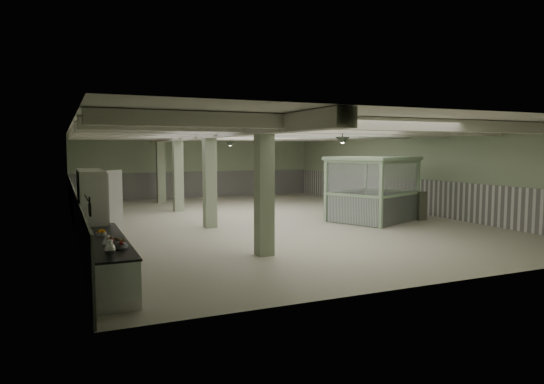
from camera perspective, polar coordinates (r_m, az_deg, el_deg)
name	(u,v)px	position (r m, az deg, el deg)	size (l,w,h in m)	color
floor	(264,220)	(19.32, -0.99, -3.27)	(20.00, 20.00, 0.00)	silver
ceiling	(263,129)	(19.13, -1.01, 7.46)	(14.00, 20.00, 0.02)	white
wall_back	(197,166)	(28.62, -8.78, 2.98)	(14.00, 0.02, 3.60)	#A5B792
wall_front	(451,197)	(10.67, 20.26, -0.57)	(14.00, 0.02, 3.60)	#A5B792
wall_left	(72,179)	(17.66, -22.45, 1.45)	(0.02, 20.00, 3.60)	#A5B792
wall_right	(406,171)	(22.78, 15.48, 2.36)	(0.02, 20.00, 3.60)	#A5B792
wainscot_left	(74,210)	(17.75, -22.25, -1.93)	(0.05, 19.90, 1.50)	white
wainscot_right	(405,194)	(22.83, 15.37, -0.27)	(0.05, 19.90, 1.50)	white
wainscot_back	(198,184)	(28.65, -8.74, 0.88)	(13.90, 0.05, 1.50)	white
girder	(202,133)	(18.30, -8.29, 6.83)	(0.45, 19.90, 0.40)	silver
beam_a	(379,124)	(12.56, 12.48, 7.81)	(13.90, 0.35, 0.32)	silver
beam_b	(328,128)	(14.65, 6.65, 7.48)	(13.90, 0.35, 0.32)	silver
beam_c	(291,131)	(16.85, 2.31, 7.18)	(13.90, 0.35, 0.32)	silver
beam_d	(264,133)	(19.13, -1.01, 6.92)	(13.90, 0.35, 0.32)	silver
beam_e	(242,135)	(21.45, -3.61, 6.71)	(13.90, 0.35, 0.32)	silver
beam_f	(224,136)	(23.81, -5.69, 6.52)	(13.90, 0.35, 0.32)	silver
beam_g	(209,138)	(26.20, -7.40, 6.36)	(13.90, 0.35, 0.32)	silver
column_a	(264,187)	(12.65, -0.93, 0.57)	(0.42, 0.42, 3.60)	#9BA988
column_b	(210,177)	(17.36, -7.35, 1.73)	(0.42, 0.42, 3.60)	#9BA988
column_c	(178,171)	(22.20, -11.00, 2.38)	(0.42, 0.42, 3.60)	#9BA988
column_d	(161,168)	(26.11, -12.95, 2.73)	(0.42, 0.42, 3.60)	#9BA988
hook_rail	(86,198)	(10.08, -21.01, -0.62)	(0.02, 0.02, 1.20)	black
pendant_front	(343,141)	(14.90, 8.30, 5.99)	(0.44, 0.44, 0.22)	#2A3628
pendant_mid	(270,143)	(19.77, -0.22, 5.79)	(0.44, 0.44, 0.22)	#2A3628
pendant_back	(230,144)	(24.44, -4.93, 5.62)	(0.44, 0.44, 0.22)	#2A3628
prep_counter	(107,260)	(10.91, -18.88, -7.53)	(0.80, 4.54, 0.91)	silver
pitcher_near	(110,248)	(9.11, -18.52, -6.25)	(0.19, 0.22, 0.28)	silver
pitcher_far	(107,242)	(9.72, -18.82, -5.63)	(0.17, 0.20, 0.26)	silver
veg_colander	(116,244)	(9.66, -17.85, -5.86)	(0.43, 0.43, 0.20)	#38393D
orange_bowl	(101,234)	(11.20, -19.45, -4.73)	(0.22, 0.22, 0.08)	#B2B2B7
skillet_near	(90,210)	(9.91, -20.63, -1.98)	(0.27, 0.27, 0.04)	black
skillet_far	(89,209)	(10.07, -20.68, -1.87)	(0.25, 0.25, 0.03)	black
walkin_cooler	(92,211)	(13.75, -20.38, -2.12)	(1.11, 2.50, 2.30)	silver
guard_booth	(373,177)	(19.21, 11.77, 1.70)	(3.91, 3.67, 2.51)	#A4C79F
filing_cabinet	(419,206)	(20.12, 16.90, -1.53)	(0.36, 0.52, 1.13)	#606454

